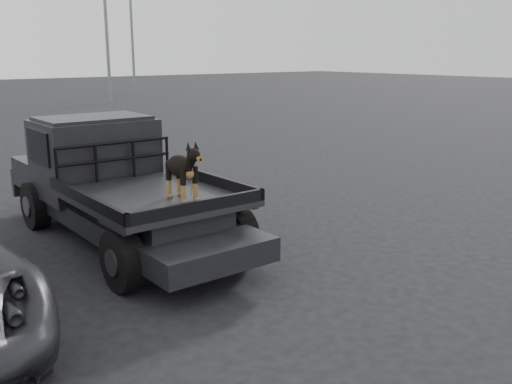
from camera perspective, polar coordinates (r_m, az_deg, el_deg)
ground at (r=6.99m, az=-2.47°, el=-9.62°), size 120.00×120.00×0.00m
flatbed_ute at (r=8.75m, az=-13.08°, el=-1.92°), size 2.00×5.40×0.92m
ute_cab at (r=9.42m, az=-15.87°, el=4.62°), size 1.72×1.30×0.88m
headache_rack at (r=8.76m, az=-13.90°, el=2.99°), size 1.80×0.08×0.55m
dog at (r=7.40m, az=-7.45°, el=2.10°), size 0.32×0.60×0.74m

